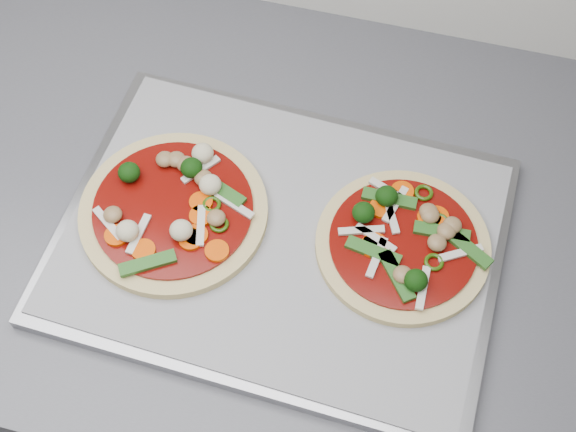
# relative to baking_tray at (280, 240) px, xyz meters

# --- Properties ---
(base_cabinet) EXTENTS (3.60, 0.60, 0.86)m
(base_cabinet) POSITION_rel_baking_tray_xyz_m (0.13, 0.04, -0.48)
(base_cabinet) COLOR #B3B3B1
(base_cabinet) RESTS_ON ground
(countertop) EXTENTS (3.60, 0.60, 0.04)m
(countertop) POSITION_rel_baking_tray_xyz_m (0.13, 0.04, -0.03)
(countertop) COLOR #55555C
(countertop) RESTS_ON base_cabinet
(baking_tray) EXTENTS (0.47, 0.35, 0.01)m
(baking_tray) POSITION_rel_baking_tray_xyz_m (0.00, 0.00, 0.00)
(baking_tray) COLOR gray
(baking_tray) RESTS_ON countertop
(parchment) EXTENTS (0.45, 0.34, 0.00)m
(parchment) POSITION_rel_baking_tray_xyz_m (0.00, 0.00, 0.01)
(parchment) COLOR gray
(parchment) RESTS_ON baking_tray
(pizza_left) EXTENTS (0.23, 0.23, 0.03)m
(pizza_left) POSITION_rel_baking_tray_xyz_m (-0.12, -0.00, 0.02)
(pizza_left) COLOR tan
(pizza_left) RESTS_ON parchment
(pizza_right) EXTENTS (0.21, 0.21, 0.03)m
(pizza_right) POSITION_rel_baking_tray_xyz_m (0.13, 0.02, 0.02)
(pizza_right) COLOR tan
(pizza_right) RESTS_ON parchment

